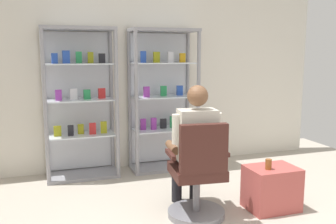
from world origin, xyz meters
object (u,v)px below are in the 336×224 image
object	(u,v)px
seated_shopkeeper	(194,143)
storage_crate	(271,188)
display_cabinet_left	(80,102)
display_cabinet_right	(162,99)
office_chair	(198,179)
tea_glass	(268,164)

from	to	relation	value
seated_shopkeeper	storage_crate	xyz separation A→B (m)	(0.78, -0.19, -0.49)
display_cabinet_left	display_cabinet_right	world-z (taller)	same
display_cabinet_left	display_cabinet_right	xyz separation A→B (m)	(1.10, 0.00, -0.00)
office_chair	display_cabinet_left	bearing A→B (deg)	118.90
storage_crate	display_cabinet_right	bearing A→B (deg)	110.17
display_cabinet_left	office_chair	distance (m)	2.00
office_chair	display_cabinet_right	bearing A→B (deg)	84.13
tea_glass	seated_shopkeeper	bearing A→B (deg)	161.47
office_chair	seated_shopkeeper	size ratio (longest dim) A/B	0.74
office_chair	seated_shopkeeper	xyz separation A→B (m)	(0.02, 0.16, 0.32)
display_cabinet_left	seated_shopkeeper	distance (m)	1.80
office_chair	tea_glass	world-z (taller)	office_chair
display_cabinet_left	storage_crate	bearing A→B (deg)	-44.67
display_cabinet_left	office_chair	xyz separation A→B (m)	(0.93, -1.68, -0.57)
seated_shopkeeper	tea_glass	distance (m)	0.77
display_cabinet_right	storage_crate	size ratio (longest dim) A/B	3.78
display_cabinet_right	tea_glass	distance (m)	1.90
storage_crate	display_cabinet_left	bearing A→B (deg)	135.33
office_chair	tea_glass	bearing A→B (deg)	-5.84
seated_shopkeeper	storage_crate	world-z (taller)	seated_shopkeeper
office_chair	tea_glass	distance (m)	0.73
display_cabinet_left	tea_glass	bearing A→B (deg)	-46.75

